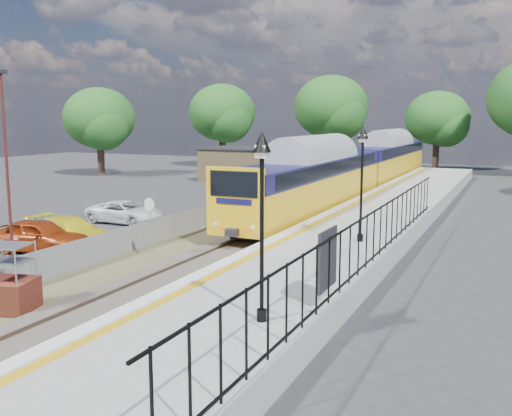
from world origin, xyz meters
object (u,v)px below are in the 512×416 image
Objects in this scene: victorian_lamp_south at (262,182)px; brick_plinth at (10,280)px; car_red at (39,236)px; car_yellow at (70,231)px; car_blue at (44,235)px; victorian_lamp_north at (362,157)px; speed_sign at (150,219)px; carpark_lamp at (6,155)px; train at (359,165)px; car_white at (125,212)px.

brick_plinth is (-8.15, -0.26, -3.29)m from victorian_lamp_south.
car_red reaches higher than car_yellow.
victorian_lamp_north is at bearing -68.02° from car_blue.
brick_plinth is at bearing -84.18° from speed_sign.
car_yellow is (-5.23, 0.98, -1.12)m from speed_sign.
brick_plinth is 8.94m from car_blue.
carpark_lamp reaches higher than car_blue.
victorian_lamp_south is 30.30m from train.
car_yellow is (-7.73, -22.07, -1.70)m from train.
train is 23.45m from car_yellow.
carpark_lamp is 1.79× the size of car_red.
car_blue is at bearing 154.29° from victorian_lamp_south.
car_white is (-1.04, 8.75, -3.73)m from carpark_lamp.
car_blue is at bearing -109.81° from train.
car_white is at bearing 16.57° from car_yellow.
victorian_lamp_north reaches higher than car_white.
car_blue is 0.81× the size of car_white.
train is at bearing -11.65° from car_blue.
victorian_lamp_south is 1.75× the size of speed_sign.
car_yellow reaches higher than car_blue.
train is at bearing -29.03° from car_white.
speed_sign is (0.15, 6.93, 0.75)m from brick_plinth.
victorian_lamp_north reaches higher than speed_sign.
train is 25.09m from car_red.
car_blue is (-5.81, -0.02, -1.17)m from speed_sign.
train is 9.50× the size of car_red.
carpark_lamp reaches higher than car_white.
car_red is 1.20× the size of car_blue.
car_red is 0.98× the size of car_white.
victorian_lamp_south is 15.03m from car_red.
car_white is at bearing 114.89° from brick_plinth.
car_yellow is at bearing -22.13° from car_blue.
victorian_lamp_south is at bearing -88.85° from victorian_lamp_north.
train is 11.39× the size of car_blue.
car_red is at bearing 155.98° from victorian_lamp_south.
victorian_lamp_south is 19.91m from car_white.
victorian_lamp_north is 2.18× the size of brick_plinth.
car_red is (-7.84, -23.78, -1.61)m from train.
victorian_lamp_south is 1.04× the size of car_white.
car_yellow is (0.11, 1.71, -0.09)m from car_red.
victorian_lamp_south is 8.79m from brick_plinth.
victorian_lamp_north is 1.75× the size of speed_sign.
victorian_lamp_south is at bearing -107.55° from car_blue.
carpark_lamp is at bearing 137.71° from brick_plinth.
train is 9.27× the size of car_white.
car_yellow is 1.00× the size of car_white.
brick_plinth is at bearing -149.68° from car_red.
car_yellow is at bearing 176.43° from speed_sign.
car_white reaches higher than car_blue.
carpark_lamp is 3.89m from car_red.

